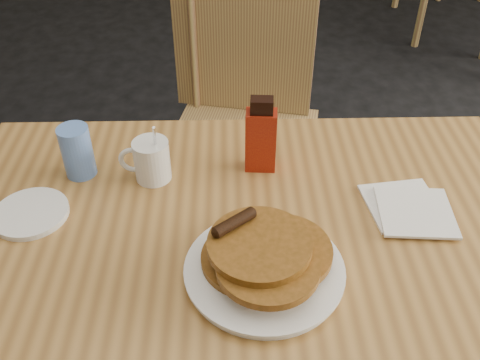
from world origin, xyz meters
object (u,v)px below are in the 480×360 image
coffee_mug (151,160)px  syrup_bottle (261,137)px  pancake_plate (264,262)px  blue_tumbler (77,151)px  chair_main_far (243,98)px  main_table (248,247)px

coffee_mug → syrup_bottle: size_ratio=0.83×
pancake_plate → blue_tumbler: size_ratio=2.44×
chair_main_far → syrup_bottle: 0.60m
main_table → coffee_mug: (-0.21, 0.16, 0.09)m
main_table → coffee_mug: 0.28m
coffee_mug → blue_tumbler: bearing=-169.7°
syrup_bottle → blue_tumbler: 0.39m
coffee_mug → blue_tumbler: size_ratio=1.24×
syrup_bottle → chair_main_far: bearing=96.6°
pancake_plate → coffee_mug: (-0.24, 0.27, 0.02)m
main_table → chair_main_far: 0.77m
coffee_mug → chair_main_far: bearing=87.3°
chair_main_far → syrup_bottle: (0.05, -0.55, 0.23)m
chair_main_far → blue_tumbler: (-0.34, -0.59, 0.20)m
chair_main_far → coffee_mug: size_ratio=6.98×
coffee_mug → syrup_bottle: 0.24m
syrup_bottle → blue_tumbler: (-0.39, -0.03, -0.02)m
chair_main_far → coffee_mug: 0.65m
pancake_plate → blue_tumbler: bearing=145.2°
main_table → chair_main_far: chair_main_far is taller
blue_tumbler → syrup_bottle: bearing=4.9°
coffee_mug → main_table: bearing=-23.7°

